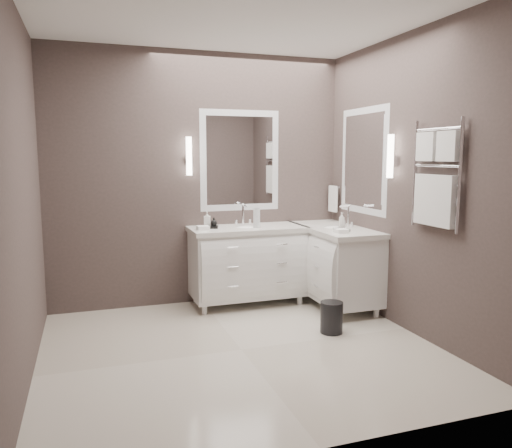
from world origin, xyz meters
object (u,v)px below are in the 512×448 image
object	(u,v)px
vanity_right	(334,261)
waste_bin	(332,317)
towel_ladder	(435,182)
vanity_back	(248,260)

from	to	relation	value
vanity_right	waste_bin	size ratio (longest dim) A/B	4.32
towel_ladder	waste_bin	bearing A→B (deg)	141.15
vanity_right	towel_ladder	distance (m)	1.60
vanity_back	waste_bin	xyz separation A→B (m)	(0.45, -1.10, -0.34)
vanity_right	waste_bin	distance (m)	0.95
towel_ladder	vanity_right	bearing A→B (deg)	99.84
vanity_back	vanity_right	bearing A→B (deg)	-20.38
vanity_right	towel_ladder	bearing A→B (deg)	-80.16
towel_ladder	waste_bin	xyz separation A→B (m)	(-0.65, 0.52, -1.25)
vanity_back	towel_ladder	bearing A→B (deg)	-55.90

